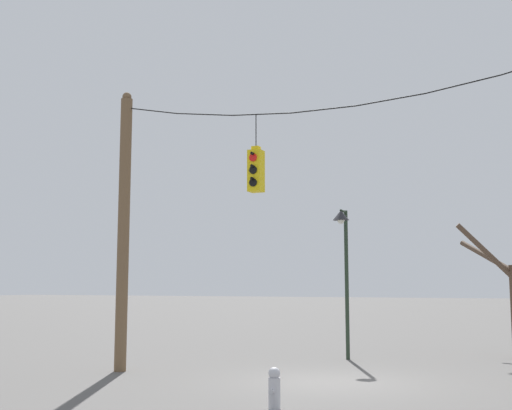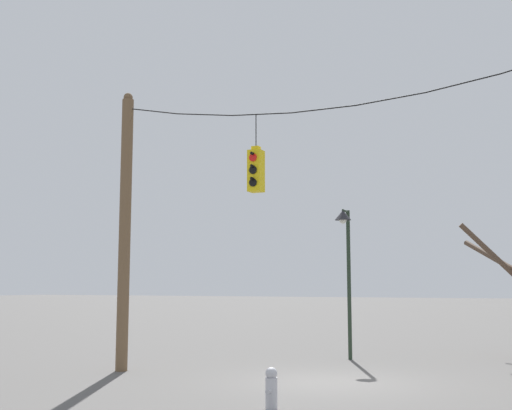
% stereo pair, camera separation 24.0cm
% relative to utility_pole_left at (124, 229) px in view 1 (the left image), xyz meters
% --- Properties ---
extents(ground_plane, '(200.00, 200.00, 0.00)m').
position_rel_utility_pole_left_xyz_m(ground_plane, '(5.65, 0.32, -3.76)').
color(ground_plane, '#565451').
extents(utility_pole_left, '(0.32, 0.32, 7.55)m').
position_rel_utility_pole_left_xyz_m(utility_pole_left, '(0.00, 0.00, 0.00)').
color(utility_pole_left, brown).
rests_on(utility_pole_left, ground_plane).
extents(span_wire, '(11.30, 0.03, 0.69)m').
position_rel_utility_pole_left_xyz_m(span_wire, '(5.65, -0.00, 2.91)').
color(span_wire, black).
extents(traffic_light_over_intersection, '(0.34, 0.58, 1.96)m').
position_rel_utility_pole_left_xyz_m(traffic_light_over_intersection, '(3.89, 0.00, 1.33)').
color(traffic_light_over_intersection, yellow).
extents(street_lamp, '(0.50, 0.86, 4.57)m').
position_rel_utility_pole_left_xyz_m(street_lamp, '(4.82, 4.66, -0.29)').
color(street_lamp, '#233323').
rests_on(street_lamp, ground_plane).
extents(fire_hydrant, '(0.22, 0.30, 0.75)m').
position_rel_utility_pole_left_xyz_m(fire_hydrant, '(5.63, -3.22, -3.38)').
color(fire_hydrant, silver).
rests_on(fire_hydrant, ground_plane).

